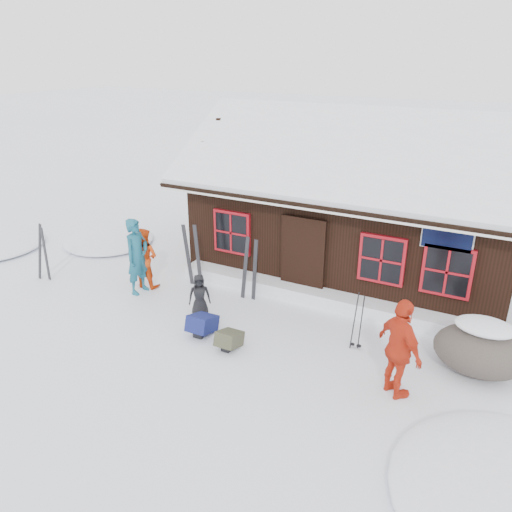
# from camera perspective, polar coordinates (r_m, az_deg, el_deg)

# --- Properties ---
(ground) EXTENTS (120.00, 120.00, 0.00)m
(ground) POSITION_cam_1_polar(r_m,az_deg,el_deg) (11.09, -4.07, -8.60)
(ground) COLOR white
(ground) RESTS_ON ground
(mountain_hut) EXTENTS (8.90, 6.09, 4.42)m
(mountain_hut) POSITION_cam_1_polar(r_m,az_deg,el_deg) (14.11, 11.75, 4.96)
(mountain_hut) COLOR black
(mountain_hut) RESTS_ON ground
(snow_drift) EXTENTS (7.60, 0.60, 0.35)m
(snow_drift) POSITION_cam_1_polar(r_m,az_deg,el_deg) (12.21, 7.53, -4.69)
(snow_drift) COLOR white
(snow_drift) RESTS_ON ground
(snow_mounds) EXTENTS (20.60, 13.20, 0.48)m
(snow_mounds) POSITION_cam_1_polar(r_m,az_deg,el_deg) (11.93, 7.52, -6.35)
(snow_mounds) COLOR white
(snow_mounds) RESTS_ON ground
(skier_teal) EXTENTS (0.49, 0.73, 1.95)m
(skier_teal) POSITION_cam_1_polar(r_m,az_deg,el_deg) (12.71, -13.40, -0.04)
(skier_teal) COLOR #16556B
(skier_teal) RESTS_ON ground
(skier_orange_left) EXTENTS (0.83, 0.68, 1.58)m
(skier_orange_left) POSITION_cam_1_polar(r_m,az_deg,el_deg) (13.08, -12.67, -0.20)
(skier_orange_left) COLOR #D7410F
(skier_orange_left) RESTS_ON ground
(skier_orange_right) EXTENTS (1.13, 1.07, 1.88)m
(skier_orange_right) POSITION_cam_1_polar(r_m,az_deg,el_deg) (9.09, 16.10, -10.21)
(skier_orange_right) COLOR red
(skier_orange_right) RESTS_ON ground
(skier_crouched) EXTENTS (0.60, 0.56, 1.03)m
(skier_crouched) POSITION_cam_1_polar(r_m,az_deg,el_deg) (11.51, -6.48, -4.52)
(skier_crouched) COLOR black
(skier_crouched) RESTS_ON ground
(boulder) EXTENTS (1.71, 1.28, 1.00)m
(boulder) POSITION_cam_1_polar(r_m,az_deg,el_deg) (10.43, 24.28, -9.71)
(boulder) COLOR #534A42
(boulder) RESTS_ON ground
(ski_pair_left) EXTENTS (0.62, 0.21, 1.63)m
(ski_pair_left) POSITION_cam_1_polar(r_m,az_deg,el_deg) (14.23, -23.19, 0.26)
(ski_pair_left) COLOR black
(ski_pair_left) RESTS_ON ground
(ski_pair_mid) EXTENTS (0.51, 0.16, 1.71)m
(ski_pair_mid) POSITION_cam_1_polar(r_m,az_deg,el_deg) (12.90, -7.23, -0.05)
(ski_pair_mid) COLOR black
(ski_pair_mid) RESTS_ON ground
(ski_pair_right) EXTENTS (0.51, 0.13, 1.68)m
(ski_pair_right) POSITION_cam_1_polar(r_m,az_deg,el_deg) (12.06, -0.71, -1.61)
(ski_pair_right) COLOR black
(ski_pair_right) RESTS_ON ground
(ski_poles) EXTENTS (0.23, 0.12, 1.30)m
(ski_poles) POSITION_cam_1_polar(r_m,az_deg,el_deg) (10.38, 11.53, -7.46)
(ski_poles) COLOR black
(ski_poles) RESTS_ON ground
(backpack_blue) EXTENTS (0.50, 0.65, 0.35)m
(backpack_blue) POSITION_cam_1_polar(r_m,az_deg,el_deg) (10.95, -6.14, -8.05)
(backpack_blue) COLOR navy
(backpack_blue) RESTS_ON ground
(backpack_olive) EXTENTS (0.42, 0.56, 0.30)m
(backpack_olive) POSITION_cam_1_polar(r_m,az_deg,el_deg) (10.44, -3.07, -9.76)
(backpack_olive) COLOR #3D3D2C
(backpack_olive) RESTS_ON ground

